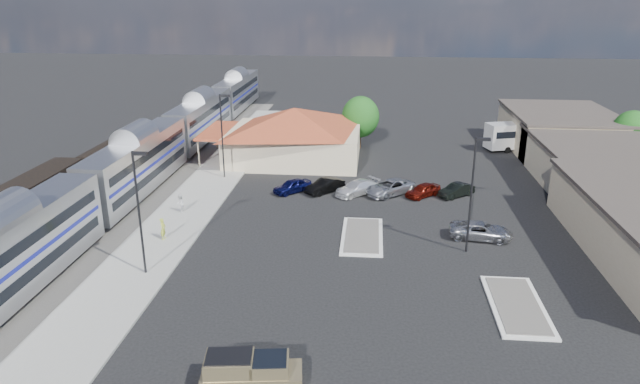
# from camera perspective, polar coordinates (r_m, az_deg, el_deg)

# --- Properties ---
(ground) EXTENTS (280.00, 280.00, 0.00)m
(ground) POSITION_cam_1_polar(r_m,az_deg,el_deg) (44.96, -0.95, -5.35)
(ground) COLOR black
(ground) RESTS_ON ground
(railbed) EXTENTS (16.00, 100.00, 0.12)m
(railbed) POSITION_cam_1_polar(r_m,az_deg,el_deg) (58.02, -21.12, -0.82)
(railbed) COLOR #4C4944
(railbed) RESTS_ON ground
(platform) EXTENTS (5.50, 92.00, 0.18)m
(platform) POSITION_cam_1_polar(r_m,az_deg,el_deg) (52.87, -13.27, -1.89)
(platform) COLOR gray
(platform) RESTS_ON ground
(passenger_train) EXTENTS (3.00, 104.00, 5.55)m
(passenger_train) POSITION_cam_1_polar(r_m,az_deg,el_deg) (58.06, -17.75, 2.51)
(passenger_train) COLOR silver
(passenger_train) RESTS_ON ground
(freight_cars) EXTENTS (2.80, 46.00, 4.00)m
(freight_cars) POSITION_cam_1_polar(r_m,az_deg,el_deg) (53.90, -26.99, -1.06)
(freight_cars) COLOR black
(freight_cars) RESTS_ON ground
(station_depot) EXTENTS (18.35, 12.24, 6.20)m
(station_depot) POSITION_cam_1_polar(r_m,az_deg,el_deg) (67.08, -2.60, 5.84)
(station_depot) COLOR #BFB28B
(station_depot) RESTS_ON ground
(buildings_east) EXTENTS (14.40, 51.40, 4.80)m
(buildings_east) POSITION_cam_1_polar(r_m,az_deg,el_deg) (61.90, 27.40, 1.66)
(buildings_east) COLOR #C6B28C
(buildings_east) RESTS_ON ground
(traffic_island_south) EXTENTS (3.30, 7.50, 0.21)m
(traffic_island_south) POSITION_cam_1_polar(r_m,az_deg,el_deg) (46.51, 4.24, -4.38)
(traffic_island_south) COLOR silver
(traffic_island_south) RESTS_ON ground
(traffic_island_north) EXTENTS (3.30, 7.50, 0.21)m
(traffic_island_north) POSITION_cam_1_polar(r_m,az_deg,el_deg) (38.72, 19.08, -10.67)
(traffic_island_north) COLOR silver
(traffic_island_north) RESTS_ON ground
(lamp_plat_s) EXTENTS (1.08, 0.25, 9.00)m
(lamp_plat_s) POSITION_cam_1_polar(r_m,az_deg,el_deg) (40.21, -17.61, -1.13)
(lamp_plat_s) COLOR black
(lamp_plat_s) RESTS_ON ground
(lamp_plat_n) EXTENTS (1.08, 0.25, 9.00)m
(lamp_plat_n) POSITION_cam_1_polar(r_m,az_deg,el_deg) (60.19, -9.71, 6.17)
(lamp_plat_n) COLOR black
(lamp_plat_n) RESTS_ON ground
(lamp_lot) EXTENTS (1.08, 0.25, 9.00)m
(lamp_lot) POSITION_cam_1_polar(r_m,az_deg,el_deg) (43.41, 15.09, 0.62)
(lamp_lot) COLOR black
(lamp_lot) RESTS_ON ground
(tree_east_c) EXTENTS (4.41, 4.41, 6.21)m
(tree_east_c) POSITION_cam_1_polar(r_m,az_deg,el_deg) (74.32, 28.71, 5.31)
(tree_east_c) COLOR #382314
(tree_east_c) RESTS_ON ground
(tree_depot) EXTENTS (4.71, 4.71, 6.63)m
(tree_depot) POSITION_cam_1_polar(r_m,az_deg,el_deg) (72.13, 4.06, 7.50)
(tree_depot) COLOR #382314
(tree_depot) RESTS_ON ground
(pickup_truck) EXTENTS (5.21, 2.46, 1.73)m
(pickup_truck) POSITION_cam_1_polar(r_m,az_deg,el_deg) (30.11, -6.82, -17.44)
(pickup_truck) COLOR #95845B
(pickup_truck) RESTS_ON ground
(suv) EXTENTS (5.23, 2.91, 1.38)m
(suv) POSITION_cam_1_polar(r_m,az_deg,el_deg) (47.62, 15.79, -3.75)
(suv) COLOR #9E9FA6
(suv) RESTS_ON ground
(coach_bus) EXTENTS (11.11, 5.55, 3.50)m
(coach_bus) POSITION_cam_1_polar(r_m,az_deg,el_deg) (76.27, 20.10, 5.47)
(coach_bus) COLOR silver
(coach_bus) RESTS_ON ground
(person_a) EXTENTS (0.43, 0.65, 1.77)m
(person_a) POSITION_cam_1_polar(r_m,az_deg,el_deg) (46.96, -15.43, -3.56)
(person_a) COLOR #B2C03C
(person_a) RESTS_ON platform
(person_b) EXTENTS (0.70, 0.86, 1.64)m
(person_b) POSITION_cam_1_polar(r_m,az_deg,el_deg) (52.32, -13.81, -1.10)
(person_b) COLOR silver
(person_b) RESTS_ON platform
(parked_car_a) EXTENTS (4.02, 3.88, 1.36)m
(parked_car_a) POSITION_cam_1_polar(r_m,az_deg,el_deg) (56.40, -2.79, 0.61)
(parked_car_a) COLOR #0E1046
(parked_car_a) RESTS_ON ground
(parked_car_b) EXTENTS (4.02, 4.03, 1.39)m
(parked_car_b) POSITION_cam_1_polar(r_m,az_deg,el_deg) (56.33, 0.48, 0.62)
(parked_car_b) COLOR black
(parked_car_b) RESTS_ON ground
(parked_car_c) EXTENTS (4.85, 4.64, 1.39)m
(parked_car_c) POSITION_cam_1_polar(r_m,az_deg,el_deg) (55.88, 3.73, 0.42)
(parked_car_c) COLOR white
(parked_car_c) RESTS_ON ground
(parked_car_d) EXTENTS (5.61, 5.35, 1.48)m
(parked_car_d) POSITION_cam_1_polar(r_m,az_deg,el_deg) (56.16, 7.00, 0.46)
(parked_car_d) COLOR #94969C
(parked_car_d) RESTS_ON ground
(parked_car_e) EXTENTS (3.89, 3.72, 1.31)m
(parked_car_e) POSITION_cam_1_polar(r_m,az_deg,el_deg) (56.10, 10.27, 0.18)
(parked_car_e) COLOR maroon
(parked_car_e) RESTS_ON ground
(parked_car_f) EXTENTS (3.85, 3.48, 1.27)m
(parked_car_f) POSITION_cam_1_polar(r_m,az_deg,el_deg) (56.76, 13.46, 0.16)
(parked_car_f) COLOR black
(parked_car_f) RESTS_ON ground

